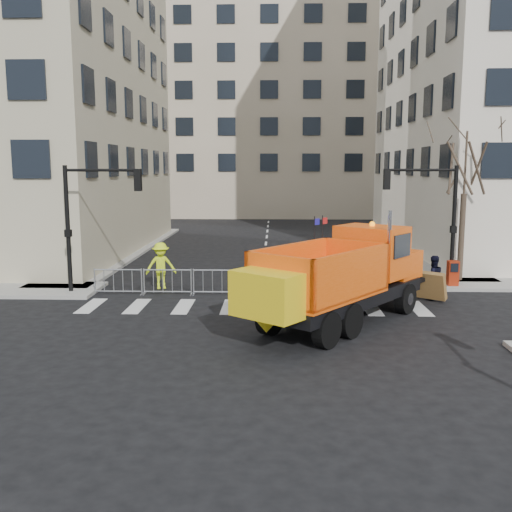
{
  "coord_description": "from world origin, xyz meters",
  "views": [
    {
      "loc": [
        0.59,
        -15.81,
        5.31
      ],
      "look_at": [
        -0.0,
        2.5,
        2.46
      ],
      "focal_mm": 40.0,
      "sensor_mm": 36.0,
      "label": 1
    }
  ],
  "objects_px": {
    "cop_a": "(375,277)",
    "plow_truck": "(340,275)",
    "cop_b": "(433,278)",
    "cop_c": "(398,276)",
    "newspaper_box": "(453,273)",
    "worker": "(161,266)"
  },
  "relations": [
    {
      "from": "cop_a",
      "to": "plow_truck",
      "type": "bearing_deg",
      "value": 44.53
    },
    {
      "from": "cop_c",
      "to": "worker",
      "type": "xyz_separation_m",
      "value": [
        -9.88,
        1.09,
        0.2
      ]
    },
    {
      "from": "plow_truck",
      "to": "worker",
      "type": "height_order",
      "value": "plow_truck"
    },
    {
      "from": "newspaper_box",
      "to": "cop_b",
      "type": "bearing_deg",
      "value": -126.32
    },
    {
      "from": "cop_a",
      "to": "worker",
      "type": "xyz_separation_m",
      "value": [
        -8.95,
        1.09,
        0.23
      ]
    },
    {
      "from": "cop_c",
      "to": "newspaper_box",
      "type": "xyz_separation_m",
      "value": [
        2.87,
        2.17,
        -0.25
      ]
    },
    {
      "from": "cop_b",
      "to": "worker",
      "type": "bearing_deg",
      "value": -16.34
    },
    {
      "from": "plow_truck",
      "to": "cop_c",
      "type": "relative_size",
      "value": 4.98
    },
    {
      "from": "plow_truck",
      "to": "cop_b",
      "type": "relative_size",
      "value": 5.25
    },
    {
      "from": "newspaper_box",
      "to": "cop_c",
      "type": "bearing_deg",
      "value": -145.01
    },
    {
      "from": "plow_truck",
      "to": "worker",
      "type": "xyz_separation_m",
      "value": [
        -7.07,
        4.96,
        -0.57
      ]
    },
    {
      "from": "worker",
      "to": "plow_truck",
      "type": "bearing_deg",
      "value": -51.82
    },
    {
      "from": "plow_truck",
      "to": "cop_b",
      "type": "distance_m",
      "value": 5.77
    },
    {
      "from": "plow_truck",
      "to": "worker",
      "type": "bearing_deg",
      "value": 92.81
    },
    {
      "from": "cop_c",
      "to": "newspaper_box",
      "type": "bearing_deg",
      "value": 169.38
    },
    {
      "from": "worker",
      "to": "newspaper_box",
      "type": "distance_m",
      "value": 12.8
    },
    {
      "from": "cop_a",
      "to": "newspaper_box",
      "type": "xyz_separation_m",
      "value": [
        3.8,
        2.17,
        -0.22
      ]
    },
    {
      "from": "cop_c",
      "to": "cop_a",
      "type": "bearing_deg",
      "value": -47.79
    },
    {
      "from": "plow_truck",
      "to": "cop_c",
      "type": "xyz_separation_m",
      "value": [
        2.81,
        3.87,
        -0.77
      ]
    },
    {
      "from": "cop_c",
      "to": "plow_truck",
      "type": "bearing_deg",
      "value": 6.23
    },
    {
      "from": "cop_a",
      "to": "cop_b",
      "type": "relative_size",
      "value": 1.01
    },
    {
      "from": "newspaper_box",
      "to": "worker",
      "type": "bearing_deg",
      "value": -177.32
    }
  ]
}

